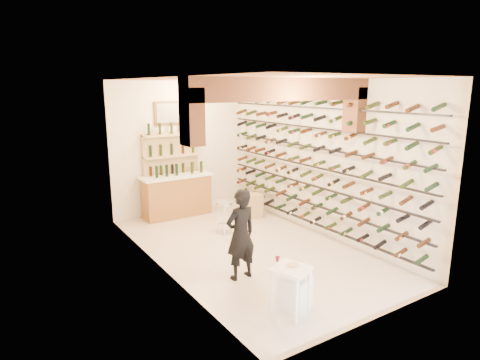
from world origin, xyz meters
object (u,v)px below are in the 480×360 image
(tasting_table, at_px, (291,276))
(chrome_barstool, at_px, (224,215))
(person, at_px, (241,234))
(crate_lower, at_px, (251,211))
(wine_rack, at_px, (311,162))
(back_counter, at_px, (177,194))
(white_stool, at_px, (295,293))

(tasting_table, xyz_separation_m, chrome_barstool, (0.85, 3.23, -0.15))
(person, relative_size, chrome_barstool, 2.13)
(tasting_table, distance_m, crate_lower, 4.34)
(wine_rack, relative_size, crate_lower, 12.20)
(back_counter, distance_m, chrome_barstool, 1.72)
(white_stool, xyz_separation_m, person, (-0.13, 1.22, 0.52))
(back_counter, height_order, crate_lower, back_counter)
(wine_rack, bearing_deg, back_counter, 124.66)
(white_stool, bearing_deg, tasting_table, -157.63)
(back_counter, relative_size, chrome_barstool, 2.41)
(crate_lower, bearing_deg, wine_rack, -76.53)
(back_counter, relative_size, tasting_table, 2.08)
(back_counter, bearing_deg, person, -98.02)
(back_counter, distance_m, crate_lower, 1.84)
(wine_rack, bearing_deg, white_stool, -135.14)
(person, xyz_separation_m, chrome_barstool, (0.84, 1.95, -0.34))
(white_stool, relative_size, chrome_barstool, 0.66)
(wine_rack, distance_m, chrome_barstool, 2.12)
(wine_rack, relative_size, tasting_table, 6.97)
(back_counter, xyz_separation_m, crate_lower, (1.45, -1.06, -0.39))
(back_counter, height_order, person, person)
(tasting_table, bearing_deg, chrome_barstool, 53.18)
(wine_rack, height_order, white_stool, wine_rack)
(person, height_order, chrome_barstool, person)
(person, distance_m, chrome_barstool, 2.15)
(person, bearing_deg, back_counter, -101.55)
(wine_rack, bearing_deg, crate_lower, 103.47)
(back_counter, distance_m, white_stool, 4.87)
(wine_rack, relative_size, person, 3.80)
(white_stool, relative_size, person, 0.31)
(tasting_table, xyz_separation_m, person, (0.01, 1.27, 0.20))
(white_stool, height_order, person, person)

